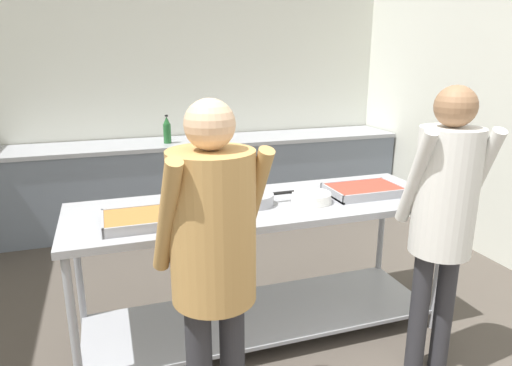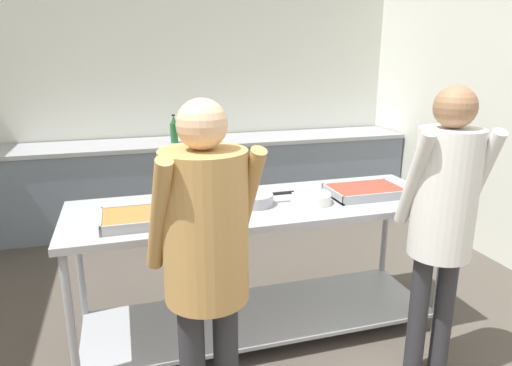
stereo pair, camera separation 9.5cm
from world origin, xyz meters
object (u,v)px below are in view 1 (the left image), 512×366
sauce_pan (254,199)px  guest_serving_left (213,244)px  plate_stack (311,198)px  water_bottle (167,130)px  guest_serving_right (444,204)px  serving_tray_roast (139,220)px  broccoli_bowl (191,193)px  serving_tray_vegetables (364,190)px

sauce_pan → guest_serving_left: size_ratio=0.24×
plate_stack → water_bottle: bearing=104.2°
plate_stack → guest_serving_right: size_ratio=0.15×
serving_tray_roast → guest_serving_right: guest_serving_right is taller
broccoli_bowl → serving_tray_vegetables: size_ratio=0.49×
serving_tray_vegetables → serving_tray_roast: bearing=-176.0°
water_bottle → serving_tray_roast: bearing=-101.6°
serving_tray_vegetables → water_bottle: (-0.96, 2.18, 0.10)m
sauce_pan → serving_tray_roast: bearing=-170.1°
guest_serving_left → water_bottle: (0.20, 2.85, 0.04)m
guest_serving_right → water_bottle: 2.98m
broccoli_bowl → sauce_pan: size_ratio=0.60×
sauce_pan → broccoli_bowl: bearing=146.9°
guest_serving_left → water_bottle: guest_serving_left is taller
serving_tray_roast → serving_tray_vegetables: size_ratio=0.81×
sauce_pan → plate_stack: 0.35m
guest_serving_right → plate_stack: bearing=131.0°
guest_serving_right → water_bottle: size_ratio=5.63×
serving_tray_roast → plate_stack: size_ratio=1.53×
plate_stack → water_bottle: (-0.56, 2.22, 0.10)m
water_bottle → guest_serving_right: bearing=-69.2°
guest_serving_right → guest_serving_left: bearing=-177.0°
guest_serving_left → serving_tray_vegetables: bearing=30.4°
guest_serving_right → water_bottle: guest_serving_right is taller
water_bottle → serving_tray_vegetables: bearing=-66.3°
broccoli_bowl → guest_serving_right: (1.18, -0.85, 0.08)m
serving_tray_roast → water_bottle: size_ratio=1.32×
serving_tray_roast → serving_tray_vegetables: (1.42, 0.10, 0.00)m
serving_tray_roast → serving_tray_vegetables: same height
serving_tray_roast → broccoli_bowl: (0.34, 0.34, 0.02)m
sauce_pan → water_bottle: 2.17m
serving_tray_roast → guest_serving_right: bearing=-18.6°
guest_serving_right → broccoli_bowl: bearing=144.2°
sauce_pan → guest_serving_left: guest_serving_left is taller
serving_tray_vegetables → water_bottle: water_bottle is taller
serving_tray_vegetables → guest_serving_left: size_ratio=0.29×
plate_stack → sauce_pan: bearing=169.5°
guest_serving_left → broccoli_bowl: bearing=85.4°
broccoli_bowl → guest_serving_right: size_ratio=0.14×
serving_tray_vegetables → guest_serving_right: (0.10, -0.61, 0.09)m
serving_tray_roast → water_bottle: 2.32m
broccoli_bowl → water_bottle: size_ratio=0.80×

